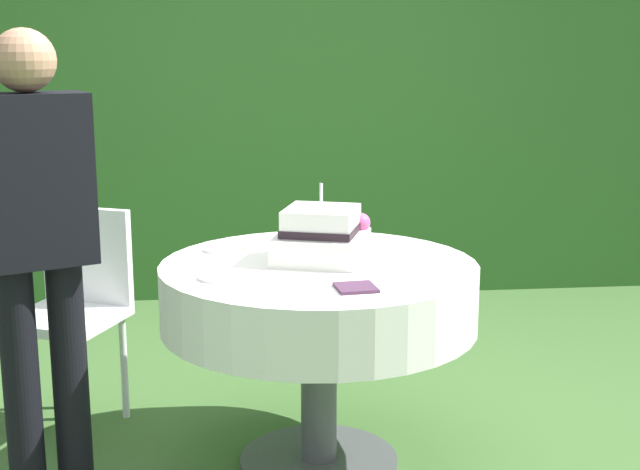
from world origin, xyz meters
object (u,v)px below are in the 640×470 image
at_px(serving_plate_far, 220,249).
at_px(napkin_stack, 356,288).
at_px(garden_chair, 76,296).
at_px(wedding_cake, 322,236).
at_px(serving_plate_right, 257,247).
at_px(standing_person, 36,240).
at_px(cake_table, 319,298).
at_px(serving_plate_left, 288,241).
at_px(serving_plate_near, 219,277).

height_order(serving_plate_far, napkin_stack, same).
bearing_deg(garden_chair, wedding_cake, -24.60).
xyz_separation_m(wedding_cake, serving_plate_right, (-0.23, 0.22, -0.08)).
height_order(serving_plate_right, standing_person, standing_person).
distance_m(napkin_stack, garden_chair, 1.35).
relative_size(cake_table, wedding_cake, 2.88).
bearing_deg(standing_person, serving_plate_left, 33.08).
xyz_separation_m(serving_plate_left, garden_chair, (-0.86, 0.14, -0.24)).
bearing_deg(standing_person, wedding_cake, 14.57).
distance_m(wedding_cake, serving_plate_near, 0.44).
relative_size(cake_table, standing_person, 0.72).
xyz_separation_m(garden_chair, standing_person, (0.01, -0.69, 0.39)).
xyz_separation_m(serving_plate_near, standing_person, (-0.58, -0.03, 0.15)).
relative_size(serving_plate_left, serving_plate_right, 1.37).
xyz_separation_m(cake_table, standing_person, (-0.94, -0.20, 0.28)).
bearing_deg(serving_plate_right, serving_plate_far, -167.78).
height_order(wedding_cake, serving_plate_near, wedding_cake).
distance_m(cake_table, serving_plate_far, 0.45).
xyz_separation_m(cake_table, serving_plate_far, (-0.35, 0.24, 0.13)).
distance_m(serving_plate_far, garden_chair, 0.69).
bearing_deg(wedding_cake, standing_person, -165.43).
xyz_separation_m(serving_plate_right, garden_chair, (-0.74, 0.22, -0.24)).
distance_m(serving_plate_far, napkin_stack, 0.73).
height_order(serving_plate_far, serving_plate_right, same).
bearing_deg(garden_chair, serving_plate_right, -16.73).
height_order(serving_plate_near, garden_chair, garden_chair).
bearing_deg(cake_table, garden_chair, 152.79).
height_order(cake_table, serving_plate_right, serving_plate_right).
bearing_deg(wedding_cake, serving_plate_right, 136.14).
distance_m(wedding_cake, serving_plate_far, 0.43).
bearing_deg(serving_plate_far, garden_chair, 157.06).
bearing_deg(standing_person, serving_plate_far, 36.86).
bearing_deg(napkin_stack, wedding_cake, 99.62).
xyz_separation_m(serving_plate_far, serving_plate_left, (0.27, 0.12, 0.00)).
xyz_separation_m(cake_table, napkin_stack, (0.08, -0.35, 0.13)).
relative_size(cake_table, garden_chair, 1.29).
xyz_separation_m(serving_plate_right, napkin_stack, (0.30, -0.62, -0.00)).
relative_size(serving_plate_right, standing_person, 0.07).
bearing_deg(serving_plate_right, napkin_stack, -64.33).
bearing_deg(cake_table, serving_plate_left, 103.93).
bearing_deg(napkin_stack, garden_chair, 140.89).
xyz_separation_m(wedding_cake, serving_plate_far, (-0.37, 0.19, -0.08)).
distance_m(cake_table, serving_plate_right, 0.37).
height_order(wedding_cake, standing_person, standing_person).
distance_m(napkin_stack, standing_person, 1.04).
distance_m(serving_plate_near, napkin_stack, 0.47).
relative_size(cake_table, serving_plate_right, 10.89).
distance_m(serving_plate_near, standing_person, 0.60).
distance_m(wedding_cake, napkin_stack, 0.41).
distance_m(serving_plate_near, serving_plate_far, 0.41).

